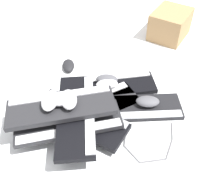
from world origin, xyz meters
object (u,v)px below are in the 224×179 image
keyboard_2 (112,86)px  mouse_0 (58,100)px  keyboard_6 (62,107)px  mouse_4 (148,101)px  mouse_6 (68,66)px  mouse_5 (107,79)px  keyboard_1 (135,108)px  mouse_3 (107,84)px  keyboard_0 (94,108)px  mouse_2 (69,99)px  mouse_1 (50,101)px  keyboard_5 (77,113)px  keyboard_3 (80,117)px  cardboard_box (170,24)px  keyboard_4 (69,123)px

keyboard_2 → mouse_0: (0.29, 0.15, 0.16)m
keyboard_2 → keyboard_6: keyboard_6 is taller
mouse_0 → keyboard_6: bearing=-22.1°
mouse_4 → mouse_6: mouse_4 is taller
keyboard_2 → mouse_5: (0.02, -0.02, 0.04)m
keyboard_1 → mouse_0: bearing=-4.6°
mouse_3 → mouse_4: (-0.14, 0.18, 0.00)m
keyboard_0 → mouse_5: bearing=-130.0°
mouse_0 → mouse_2: size_ratio=1.00×
mouse_1 → mouse_6: bearing=-2.1°
keyboard_5 → mouse_0: size_ratio=4.22×
keyboard_6 → mouse_3: keyboard_6 is taller
keyboard_6 → mouse_5: 0.33m
keyboard_3 → mouse_5: bearing=-135.7°
mouse_1 → mouse_3: (-0.29, -0.13, -0.12)m
mouse_1 → mouse_3: bearing=-46.3°
keyboard_0 → cardboard_box: (-0.65, -0.45, 0.07)m
keyboard_0 → keyboard_4: size_ratio=1.01×
mouse_2 → cardboard_box: mouse_2 is taller
mouse_1 → mouse_5: size_ratio=1.00×
mouse_0 → cardboard_box: mouse_0 is taller
mouse_5 → cardboard_box: cardboard_box is taller
mouse_3 → mouse_6: (0.14, -0.25, -0.03)m
keyboard_0 → mouse_3: (-0.10, -0.10, 0.04)m
keyboard_5 → mouse_5: (-0.21, -0.21, -0.05)m
mouse_2 → keyboard_5: bearing=-134.8°
keyboard_4 → mouse_6: size_ratio=4.14×
keyboard_1 → mouse_0: 0.37m
keyboard_4 → mouse_6: bearing=-101.9°
mouse_3 → mouse_2: bearing=45.0°
mouse_0 → mouse_1: same height
keyboard_0 → keyboard_2: same height
mouse_4 → keyboard_4: bearing=-156.2°
keyboard_0 → keyboard_2: size_ratio=0.99×
keyboard_1 → keyboard_0: bearing=-19.8°
keyboard_1 → keyboard_2: bearing=-75.7°
mouse_3 → mouse_4: same height
keyboard_3 → keyboard_5: keyboard_5 is taller
mouse_2 → keyboard_1: bearing=-84.8°
keyboard_0 → mouse_0: mouse_0 is taller
keyboard_3 → keyboard_0: bearing=-146.1°
mouse_0 → cardboard_box: bearing=56.6°
keyboard_1 → mouse_6: size_ratio=4.22×
keyboard_3 → keyboard_6: 0.11m
mouse_3 → mouse_5: 0.04m
keyboard_6 → mouse_0: bearing=-47.4°
keyboard_1 → mouse_2: size_ratio=4.22×
keyboard_6 → mouse_4: (-0.39, 0.03, -0.08)m
keyboard_1 → cardboard_box: size_ratio=1.86×
keyboard_3 → mouse_1: mouse_1 is taller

